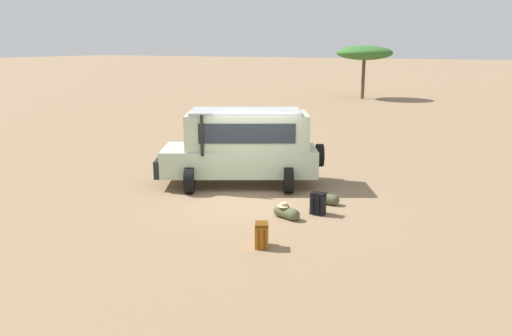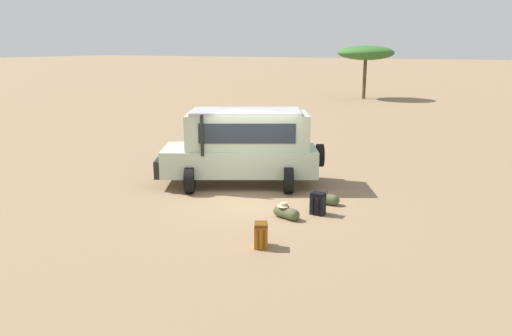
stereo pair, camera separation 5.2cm
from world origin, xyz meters
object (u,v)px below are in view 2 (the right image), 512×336
backpack_beside_front_wheel (261,235)px  acacia_tree_far_left (366,53)px  safari_vehicle (243,145)px  backpack_cluster_center (318,204)px  duffel_bag_soft_canvas (325,199)px  duffel_bag_low_black_case (286,212)px

backpack_beside_front_wheel → acacia_tree_far_left: acacia_tree_far_left is taller
safari_vehicle → acacia_tree_far_left: 28.56m
safari_vehicle → backpack_cluster_center: size_ratio=8.82×
backpack_beside_front_wheel → duffel_bag_soft_canvas: bearing=87.1°
backpack_beside_front_wheel → backpack_cluster_center: size_ratio=0.96×
safari_vehicle → backpack_cluster_center: (3.23, -1.67, -1.00)m
safari_vehicle → duffel_bag_low_black_case: size_ratio=6.70×
duffel_bag_low_black_case → backpack_cluster_center: bearing=48.4°
backpack_cluster_center → duffel_bag_soft_canvas: bearing=98.8°
duffel_bag_soft_canvas → duffel_bag_low_black_case: bearing=-106.2°
safari_vehicle → duffel_bag_low_black_case: (2.61, -2.37, -1.13)m
duffel_bag_low_black_case → duffel_bag_soft_canvas: bearing=73.8°
backpack_beside_front_wheel → duffel_bag_low_black_case: backpack_beside_front_wheel is taller
safari_vehicle → duffel_bag_soft_canvas: (3.09, -0.73, -1.14)m
backpack_cluster_center → acacia_tree_far_left: (-7.28, 29.83, 3.49)m
backpack_beside_front_wheel → safari_vehicle: bearing=123.5°
duffel_bag_soft_canvas → backpack_cluster_center: bearing=-81.2°
backpack_cluster_center → duffel_bag_low_black_case: size_ratio=0.76×
acacia_tree_far_left → backpack_cluster_center: bearing=-76.3°
backpack_beside_front_wheel → acacia_tree_far_left: bearing=102.1°
duffel_bag_low_black_case → backpack_beside_front_wheel: bearing=-81.7°
backpack_beside_front_wheel → duffel_bag_soft_canvas: 3.65m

